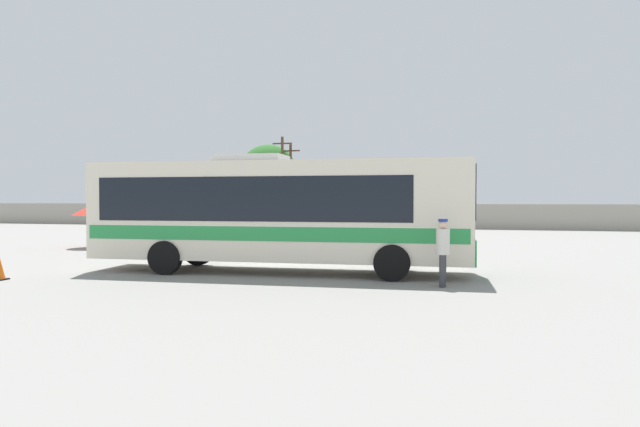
{
  "coord_description": "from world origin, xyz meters",
  "views": [
    {
      "loc": [
        6.62,
        -17.54,
        2.3
      ],
      "look_at": [
        1.7,
        1.53,
        1.81
      ],
      "focal_mm": 31.22,
      "sensor_mm": 36.0,
      "label": 1
    }
  ],
  "objects_px": {
    "utility_pole_near": "(282,179)",
    "parked_car_third_black": "(342,220)",
    "parked_car_leftmost_silver": "(203,219)",
    "utility_pole_far": "(291,183)",
    "attendant_by_bus_door": "(443,248)",
    "parked_car_second_red": "(271,219)",
    "vendor_umbrella_near_gate_red": "(95,210)",
    "roadside_tree_midleft": "(269,167)",
    "roadside_tree_left": "(169,182)",
    "coach_bus_cream_green": "(274,210)",
    "traffic_cone_on_apron": "(0,269)"
  },
  "relations": [
    {
      "from": "utility_pole_near",
      "to": "parked_car_third_black",
      "type": "bearing_deg",
      "value": -44.43
    },
    {
      "from": "parked_car_leftmost_silver",
      "to": "utility_pole_far",
      "type": "bearing_deg",
      "value": 58.37
    },
    {
      "from": "attendant_by_bus_door",
      "to": "utility_pole_far",
      "type": "xyz_separation_m",
      "value": [
        -14.71,
        33.39,
        2.82
      ]
    },
    {
      "from": "parked_car_second_red",
      "to": "parked_car_third_black",
      "type": "distance_m",
      "value": 5.46
    },
    {
      "from": "vendor_umbrella_near_gate_red",
      "to": "roadside_tree_midleft",
      "type": "distance_m",
      "value": 26.27
    },
    {
      "from": "parked_car_leftmost_silver",
      "to": "utility_pole_near",
      "type": "distance_m",
      "value": 8.92
    },
    {
      "from": "parked_car_third_black",
      "to": "roadside_tree_left",
      "type": "bearing_deg",
      "value": 159.92
    },
    {
      "from": "attendant_by_bus_door",
      "to": "vendor_umbrella_near_gate_red",
      "type": "height_order",
      "value": "vendor_umbrella_near_gate_red"
    },
    {
      "from": "coach_bus_cream_green",
      "to": "roadside_tree_midleft",
      "type": "distance_m",
      "value": 34.72
    },
    {
      "from": "coach_bus_cream_green",
      "to": "attendant_by_bus_door",
      "type": "distance_m",
      "value": 5.66
    },
    {
      "from": "roadside_tree_left",
      "to": "utility_pole_far",
      "type": "bearing_deg",
      "value": 4.6
    },
    {
      "from": "parked_car_third_black",
      "to": "roadside_tree_midleft",
      "type": "distance_m",
      "value": 13.03
    },
    {
      "from": "attendant_by_bus_door",
      "to": "parked_car_second_red",
      "type": "xyz_separation_m",
      "value": [
        -13.72,
        25.25,
        -0.21
      ]
    },
    {
      "from": "utility_pole_near",
      "to": "utility_pole_far",
      "type": "relative_size",
      "value": 1.08
    },
    {
      "from": "parked_car_second_red",
      "to": "utility_pole_near",
      "type": "relative_size",
      "value": 0.54
    },
    {
      "from": "parked_car_second_red",
      "to": "vendor_umbrella_near_gate_red",
      "type": "bearing_deg",
      "value": -99.58
    },
    {
      "from": "parked_car_third_black",
      "to": "roadside_tree_midleft",
      "type": "height_order",
      "value": "roadside_tree_midleft"
    },
    {
      "from": "coach_bus_cream_green",
      "to": "traffic_cone_on_apron",
      "type": "bearing_deg",
      "value": -152.85
    },
    {
      "from": "coach_bus_cream_green",
      "to": "roadside_tree_midleft",
      "type": "relative_size",
      "value": 1.62
    },
    {
      "from": "vendor_umbrella_near_gate_red",
      "to": "parked_car_leftmost_silver",
      "type": "relative_size",
      "value": 0.46
    },
    {
      "from": "parked_car_third_black",
      "to": "attendant_by_bus_door",
      "type": "bearing_deg",
      "value": -72.19
    },
    {
      "from": "attendant_by_bus_door",
      "to": "utility_pole_near",
      "type": "bearing_deg",
      "value": 115.06
    },
    {
      "from": "attendant_by_bus_door",
      "to": "utility_pole_near",
      "type": "relative_size",
      "value": 0.23
    },
    {
      "from": "utility_pole_far",
      "to": "roadside_tree_midleft",
      "type": "bearing_deg",
      "value": 161.21
    },
    {
      "from": "coach_bus_cream_green",
      "to": "roadside_tree_midleft",
      "type": "bearing_deg",
      "value": 110.04
    },
    {
      "from": "parked_car_second_red",
      "to": "utility_pole_near",
      "type": "xyz_separation_m",
      "value": [
        -1.52,
        7.36,
        3.34
      ]
    },
    {
      "from": "parked_car_leftmost_silver",
      "to": "utility_pole_far",
      "type": "xyz_separation_m",
      "value": [
        4.82,
        7.83,
        3.09
      ]
    },
    {
      "from": "parked_car_second_red",
      "to": "utility_pole_near",
      "type": "height_order",
      "value": "utility_pole_near"
    },
    {
      "from": "parked_car_second_red",
      "to": "parked_car_third_black",
      "type": "bearing_deg",
      "value": 5.6
    },
    {
      "from": "parked_car_second_red",
      "to": "roadside_tree_midleft",
      "type": "height_order",
      "value": "roadside_tree_midleft"
    },
    {
      "from": "parked_car_leftmost_silver",
      "to": "roadside_tree_left",
      "type": "xyz_separation_m",
      "value": [
        -6.96,
        6.88,
        3.19
      ]
    },
    {
      "from": "parked_car_second_red",
      "to": "traffic_cone_on_apron",
      "type": "distance_m",
      "value": 27.15
    },
    {
      "from": "parked_car_leftmost_silver",
      "to": "roadside_tree_left",
      "type": "bearing_deg",
      "value": 135.32
    },
    {
      "from": "attendant_by_bus_door",
      "to": "vendor_umbrella_near_gate_red",
      "type": "bearing_deg",
      "value": 153.75
    },
    {
      "from": "parked_car_second_red",
      "to": "parked_car_leftmost_silver",
      "type": "bearing_deg",
      "value": 176.97
    },
    {
      "from": "vendor_umbrella_near_gate_red",
      "to": "utility_pole_near",
      "type": "relative_size",
      "value": 0.27
    },
    {
      "from": "parked_car_leftmost_silver",
      "to": "parked_car_second_red",
      "type": "distance_m",
      "value": 5.82
    },
    {
      "from": "coach_bus_cream_green",
      "to": "parked_car_third_black",
      "type": "distance_m",
      "value": 24.25
    },
    {
      "from": "utility_pole_near",
      "to": "traffic_cone_on_apron",
      "type": "xyz_separation_m",
      "value": [
        2.91,
        -34.47,
        -3.84
      ]
    },
    {
      "from": "attendant_by_bus_door",
      "to": "utility_pole_far",
      "type": "height_order",
      "value": "utility_pole_far"
    },
    {
      "from": "coach_bus_cream_green",
      "to": "attendant_by_bus_door",
      "type": "xyz_separation_m",
      "value": [
        5.29,
        -1.75,
        -0.96
      ]
    },
    {
      "from": "parked_car_third_black",
      "to": "traffic_cone_on_apron",
      "type": "distance_m",
      "value": 27.95
    },
    {
      "from": "traffic_cone_on_apron",
      "to": "coach_bus_cream_green",
      "type": "bearing_deg",
      "value": 27.15
    },
    {
      "from": "attendant_by_bus_door",
      "to": "traffic_cone_on_apron",
      "type": "relative_size",
      "value": 2.8
    },
    {
      "from": "utility_pole_near",
      "to": "roadside_tree_left",
      "type": "relative_size",
      "value": 1.34
    },
    {
      "from": "parked_car_third_black",
      "to": "utility_pole_far",
      "type": "relative_size",
      "value": 0.56
    },
    {
      "from": "vendor_umbrella_near_gate_red",
      "to": "traffic_cone_on_apron",
      "type": "bearing_deg",
      "value": -66.97
    },
    {
      "from": "vendor_umbrella_near_gate_red",
      "to": "traffic_cone_on_apron",
      "type": "relative_size",
      "value": 3.36
    },
    {
      "from": "attendant_by_bus_door",
      "to": "utility_pole_near",
      "type": "height_order",
      "value": "utility_pole_near"
    },
    {
      "from": "parked_car_second_red",
      "to": "roadside_tree_midleft",
      "type": "xyz_separation_m",
      "value": [
        -3.41,
        8.96,
        4.52
      ]
    }
  ]
}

